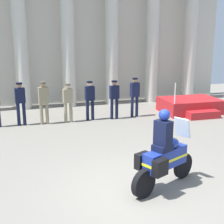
{
  "coord_description": "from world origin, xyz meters",
  "views": [
    {
      "loc": [
        -2.37,
        -5.92,
        3.43
      ],
      "look_at": [
        0.18,
        3.21,
        1.1
      ],
      "focal_mm": 48.72,
      "sensor_mm": 36.0,
      "label": 1
    }
  ],
  "objects_px": {
    "officer_in_row_5": "(114,96)",
    "motorcycle_with_rider": "(163,156)",
    "officer_in_row_4": "(90,97)",
    "officer_in_row_3": "(68,100)",
    "officer_in_row_6": "(135,94)",
    "officer_in_row_2": "(44,99)",
    "officer_in_row_1": "(20,100)",
    "reviewing_stand": "(191,106)"
  },
  "relations": [
    {
      "from": "reviewing_stand",
      "to": "motorcycle_with_rider",
      "type": "bearing_deg",
      "value": -124.36
    },
    {
      "from": "officer_in_row_2",
      "to": "officer_in_row_6",
      "type": "distance_m",
      "value": 3.92
    },
    {
      "from": "officer_in_row_1",
      "to": "officer_in_row_2",
      "type": "height_order",
      "value": "officer_in_row_2"
    },
    {
      "from": "officer_in_row_6",
      "to": "motorcycle_with_rider",
      "type": "xyz_separation_m",
      "value": [
        -1.58,
        -6.38,
        -0.23
      ]
    },
    {
      "from": "reviewing_stand",
      "to": "officer_in_row_4",
      "type": "relative_size",
      "value": 1.58
    },
    {
      "from": "officer_in_row_1",
      "to": "motorcycle_with_rider",
      "type": "xyz_separation_m",
      "value": [
        3.22,
        -6.3,
        -0.23
      ]
    },
    {
      "from": "reviewing_stand",
      "to": "officer_in_row_2",
      "type": "xyz_separation_m",
      "value": [
        -6.72,
        -0.17,
        0.71
      ]
    },
    {
      "from": "officer_in_row_1",
      "to": "officer_in_row_6",
      "type": "height_order",
      "value": "officer_in_row_6"
    },
    {
      "from": "officer_in_row_3",
      "to": "officer_in_row_5",
      "type": "bearing_deg",
      "value": 171.27
    },
    {
      "from": "officer_in_row_2",
      "to": "officer_in_row_1",
      "type": "bearing_deg",
      "value": -11.93
    },
    {
      "from": "reviewing_stand",
      "to": "officer_in_row_2",
      "type": "bearing_deg",
      "value": -178.52
    },
    {
      "from": "officer_in_row_1",
      "to": "officer_in_row_3",
      "type": "height_order",
      "value": "officer_in_row_1"
    },
    {
      "from": "reviewing_stand",
      "to": "officer_in_row_2",
      "type": "height_order",
      "value": "officer_in_row_2"
    },
    {
      "from": "officer_in_row_6",
      "to": "motorcycle_with_rider",
      "type": "distance_m",
      "value": 6.58
    },
    {
      "from": "officer_in_row_3",
      "to": "officer_in_row_6",
      "type": "relative_size",
      "value": 0.93
    },
    {
      "from": "officer_in_row_5",
      "to": "motorcycle_with_rider",
      "type": "bearing_deg",
      "value": 76.0
    },
    {
      "from": "officer_in_row_4",
      "to": "motorcycle_with_rider",
      "type": "xyz_separation_m",
      "value": [
        0.42,
        -6.36,
        -0.19
      ]
    },
    {
      "from": "officer_in_row_3",
      "to": "officer_in_row_1",
      "type": "bearing_deg",
      "value": -9.16
    },
    {
      "from": "officer_in_row_5",
      "to": "motorcycle_with_rider",
      "type": "relative_size",
      "value": 0.86
    },
    {
      "from": "officer_in_row_2",
      "to": "officer_in_row_4",
      "type": "distance_m",
      "value": 1.91
    },
    {
      "from": "officer_in_row_5",
      "to": "motorcycle_with_rider",
      "type": "xyz_separation_m",
      "value": [
        -0.62,
        -6.26,
        -0.19
      ]
    },
    {
      "from": "officer_in_row_1",
      "to": "motorcycle_with_rider",
      "type": "bearing_deg",
      "value": 108.74
    },
    {
      "from": "officer_in_row_2",
      "to": "officer_in_row_3",
      "type": "bearing_deg",
      "value": 173.38
    },
    {
      "from": "officer_in_row_3",
      "to": "officer_in_row_6",
      "type": "distance_m",
      "value": 2.94
    },
    {
      "from": "reviewing_stand",
      "to": "officer_in_row_3",
      "type": "bearing_deg",
      "value": -178.56
    },
    {
      "from": "officer_in_row_4",
      "to": "officer_in_row_6",
      "type": "relative_size",
      "value": 0.96
    },
    {
      "from": "officer_in_row_2",
      "to": "officer_in_row_5",
      "type": "distance_m",
      "value": 2.95
    },
    {
      "from": "officer_in_row_3",
      "to": "motorcycle_with_rider",
      "type": "relative_size",
      "value": 0.84
    },
    {
      "from": "officer_in_row_2",
      "to": "officer_in_row_6",
      "type": "bearing_deg",
      "value": 173.66
    },
    {
      "from": "reviewing_stand",
      "to": "officer_in_row_4",
      "type": "bearing_deg",
      "value": -179.31
    },
    {
      "from": "reviewing_stand",
      "to": "officer_in_row_5",
      "type": "xyz_separation_m",
      "value": [
        -3.77,
        -0.16,
        0.67
      ]
    },
    {
      "from": "reviewing_stand",
      "to": "officer_in_row_1",
      "type": "height_order",
      "value": "officer_in_row_1"
    },
    {
      "from": "officer_in_row_5",
      "to": "motorcycle_with_rider",
      "type": "height_order",
      "value": "motorcycle_with_rider"
    },
    {
      "from": "officer_in_row_5",
      "to": "officer_in_row_1",
      "type": "bearing_deg",
      "value": -8.94
    },
    {
      "from": "officer_in_row_4",
      "to": "officer_in_row_5",
      "type": "xyz_separation_m",
      "value": [
        1.04,
        -0.1,
        0.0
      ]
    },
    {
      "from": "officer_in_row_1",
      "to": "officer_in_row_3",
      "type": "xyz_separation_m",
      "value": [
        1.87,
        -0.03,
        -0.07
      ]
    },
    {
      "from": "officer_in_row_4",
      "to": "officer_in_row_5",
      "type": "relative_size",
      "value": 1.0
    },
    {
      "from": "officer_in_row_1",
      "to": "officer_in_row_2",
      "type": "xyz_separation_m",
      "value": [
        0.89,
        -0.06,
        -0.0
      ]
    },
    {
      "from": "officer_in_row_2",
      "to": "officer_in_row_4",
      "type": "relative_size",
      "value": 1.04
    },
    {
      "from": "reviewing_stand",
      "to": "officer_in_row_6",
      "type": "relative_size",
      "value": 1.52
    },
    {
      "from": "officer_in_row_2",
      "to": "officer_in_row_5",
      "type": "bearing_deg",
      "value": 171.97
    },
    {
      "from": "officer_in_row_1",
      "to": "officer_in_row_5",
      "type": "relative_size",
      "value": 1.03
    }
  ]
}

